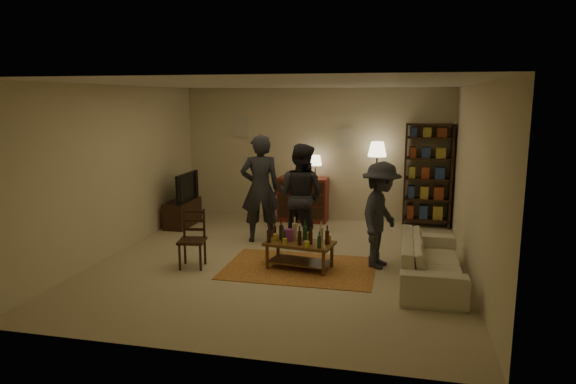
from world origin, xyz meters
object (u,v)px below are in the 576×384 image
(dining_chair, at_px, (193,237))
(person_by_sofa, at_px, (381,215))
(tv_stand, at_px, (183,206))
(bookshelf, at_px, (427,175))
(dresser, at_px, (303,198))
(sofa, at_px, (431,260))
(floor_lamp, at_px, (377,155))
(person_right, at_px, (301,196))
(coffee_table, at_px, (299,244))
(person_left, at_px, (260,189))

(dining_chair, relative_size, person_by_sofa, 0.55)
(tv_stand, distance_m, bookshelf, 4.84)
(tv_stand, distance_m, dresser, 2.43)
(sofa, relative_size, person_by_sofa, 1.31)
(bookshelf, distance_m, floor_lamp, 1.05)
(sofa, height_order, person_right, person_right)
(sofa, bearing_deg, person_by_sofa, 55.82)
(tv_stand, bearing_deg, person_by_sofa, -23.56)
(coffee_table, distance_m, floor_lamp, 3.22)
(bookshelf, xyz_separation_m, floor_lamp, (-0.97, -0.13, 0.37))
(floor_lamp, xyz_separation_m, person_right, (-1.15, -1.76, -0.53))
(coffee_table, height_order, dresser, dresser)
(sofa, relative_size, person_left, 1.11)
(person_right, distance_m, person_by_sofa, 1.58)
(dresser, distance_m, bookshelf, 2.50)
(floor_lamp, bearing_deg, person_right, -123.16)
(person_left, xyz_separation_m, person_right, (0.76, -0.17, -0.06))
(coffee_table, distance_m, person_right, 1.26)
(person_right, bearing_deg, tv_stand, 0.51)
(dining_chair, height_order, person_left, person_left)
(dining_chair, distance_m, bookshelf, 4.83)
(coffee_table, relative_size, dresser, 0.78)
(coffee_table, bearing_deg, person_right, 100.08)
(floor_lamp, xyz_separation_m, sofa, (0.92, -3.05, -1.10))
(coffee_table, height_order, bookshelf, bookshelf)
(dining_chair, bearing_deg, person_right, 36.05)
(coffee_table, relative_size, floor_lamp, 0.64)
(floor_lamp, bearing_deg, dresser, 177.53)
(person_right, bearing_deg, person_left, 7.77)
(tv_stand, bearing_deg, dining_chair, -62.47)
(tv_stand, distance_m, person_left, 2.04)
(dresser, relative_size, person_by_sofa, 0.86)
(person_right, bearing_deg, coffee_table, 120.17)
(dining_chair, xyz_separation_m, person_by_sofa, (2.73, 0.59, 0.34))
(bookshelf, height_order, floor_lamp, bookshelf)
(dresser, xyz_separation_m, person_left, (-0.44, -1.66, 0.47))
(person_by_sofa, bearing_deg, floor_lamp, 20.03)
(person_left, bearing_deg, sofa, 134.29)
(floor_lamp, height_order, sofa, floor_lamp)
(dresser, height_order, sofa, dresser)
(floor_lamp, bearing_deg, sofa, -73.13)
(dresser, bearing_deg, person_by_sofa, -57.48)
(floor_lamp, distance_m, sofa, 3.37)
(coffee_table, relative_size, sofa, 0.51)
(bookshelf, relative_size, person_right, 1.15)
(sofa, relative_size, person_right, 1.18)
(coffee_table, distance_m, dresser, 3.01)
(tv_stand, bearing_deg, person_right, -19.58)
(tv_stand, bearing_deg, dresser, 22.07)
(person_by_sofa, bearing_deg, dining_chair, 117.66)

